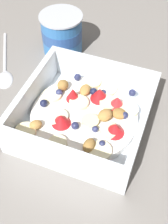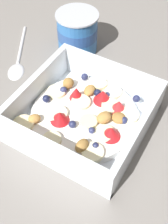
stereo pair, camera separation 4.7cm
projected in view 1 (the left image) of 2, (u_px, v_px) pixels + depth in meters
The scene contains 4 objects.
ground_plane at pixel (79, 114), 0.50m from camera, with size 2.40×2.40×0.00m, color gray.
fruit_bowl at pixel (85, 115), 0.47m from camera, with size 0.20×0.20×0.06m.
spoon at pixel (4, 69), 0.57m from camera, with size 0.10×0.16×0.01m.
yogurt_cup at pixel (62, 34), 0.58m from camera, with size 0.09×0.09×0.08m.
Camera 1 is at (0.12, -0.29, 0.39)m, focal length 46.60 mm.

